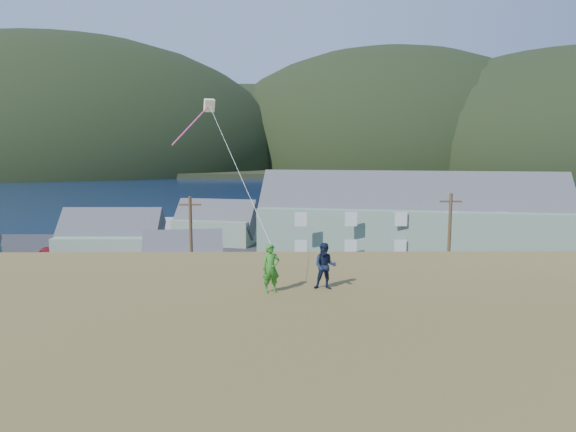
{
  "coord_description": "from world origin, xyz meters",
  "views": [
    {
      "loc": [
        3.2,
        -35.48,
        11.86
      ],
      "look_at": [
        3.46,
        -12.13,
        8.8
      ],
      "focal_mm": 32.0,
      "sensor_mm": 36.0,
      "label": 1
    }
  ],
  "objects_px": {
    "wharf": "(221,226)",
    "shed_palegreen_far": "(216,223)",
    "shed_white": "(183,258)",
    "kite_flyer_green": "(271,268)",
    "kite_flyer_navy": "(325,266)",
    "lodge": "(410,218)",
    "shed_palegreen_near": "(111,241)"
  },
  "relations": [
    {
      "from": "shed_palegreen_near",
      "to": "kite_flyer_navy",
      "type": "relative_size",
      "value": 6.39
    },
    {
      "from": "lodge",
      "to": "kite_flyer_navy",
      "type": "distance_m",
      "value": 40.47
    },
    {
      "from": "shed_white",
      "to": "kite_flyer_green",
      "type": "height_order",
      "value": "kite_flyer_green"
    },
    {
      "from": "shed_palegreen_near",
      "to": "lodge",
      "type": "bearing_deg",
      "value": 8.62
    },
    {
      "from": "lodge",
      "to": "kite_flyer_navy",
      "type": "bearing_deg",
      "value": -97.0
    },
    {
      "from": "wharf",
      "to": "shed_palegreen_near",
      "type": "xyz_separation_m",
      "value": [
        -7.94,
        -24.89,
        2.27
      ]
    },
    {
      "from": "shed_palegreen_near",
      "to": "kite_flyer_navy",
      "type": "distance_m",
      "value": 38.98
    },
    {
      "from": "kite_flyer_green",
      "to": "kite_flyer_navy",
      "type": "relative_size",
      "value": 1.02
    },
    {
      "from": "kite_flyer_green",
      "to": "shed_palegreen_near",
      "type": "bearing_deg",
      "value": 99.5
    },
    {
      "from": "lodge",
      "to": "wharf",
      "type": "bearing_deg",
      "value": 149.37
    },
    {
      "from": "wharf",
      "to": "kite_flyer_navy",
      "type": "bearing_deg",
      "value": -79.75
    },
    {
      "from": "shed_white",
      "to": "shed_palegreen_far",
      "type": "xyz_separation_m",
      "value": [
        0.54,
        18.64,
        0.43
      ]
    },
    {
      "from": "shed_white",
      "to": "kite_flyer_navy",
      "type": "bearing_deg",
      "value": -78.59
    },
    {
      "from": "shed_palegreen_near",
      "to": "shed_white",
      "type": "height_order",
      "value": "shed_palegreen_near"
    },
    {
      "from": "lodge",
      "to": "kite_flyer_navy",
      "type": "xyz_separation_m",
      "value": [
        -12.41,
        -38.36,
        3.58
      ]
    },
    {
      "from": "wharf",
      "to": "kite_flyer_green",
      "type": "bearing_deg",
      "value": -81.52
    },
    {
      "from": "wharf",
      "to": "kite_flyer_navy",
      "type": "distance_m",
      "value": 60.19
    },
    {
      "from": "kite_flyer_green",
      "to": "shed_white",
      "type": "bearing_deg",
      "value": 89.9
    },
    {
      "from": "shed_palegreen_far",
      "to": "kite_flyer_navy",
      "type": "bearing_deg",
      "value": -65.0
    },
    {
      "from": "wharf",
      "to": "lodge",
      "type": "xyz_separation_m",
      "value": [
        23.03,
        -20.41,
        3.95
      ]
    },
    {
      "from": "shed_white",
      "to": "wharf",
      "type": "bearing_deg",
      "value": 82.09
    },
    {
      "from": "wharf",
      "to": "shed_palegreen_far",
      "type": "distance_m",
      "value": 12.01
    },
    {
      "from": "shed_palegreen_far",
      "to": "kite_flyer_navy",
      "type": "height_order",
      "value": "kite_flyer_navy"
    },
    {
      "from": "shed_white",
      "to": "kite_flyer_green",
      "type": "xyz_separation_m",
      "value": [
        8.49,
        -28.74,
        5.84
      ]
    },
    {
      "from": "shed_palegreen_near",
      "to": "shed_palegreen_far",
      "type": "bearing_deg",
      "value": 56.49
    },
    {
      "from": "wharf",
      "to": "shed_palegreen_far",
      "type": "height_order",
      "value": "shed_palegreen_far"
    },
    {
      "from": "shed_palegreen_far",
      "to": "kite_flyer_navy",
      "type": "distance_m",
      "value": 48.29
    },
    {
      "from": "shed_palegreen_near",
      "to": "shed_white",
      "type": "relative_size",
      "value": 1.31
    },
    {
      "from": "wharf",
      "to": "shed_palegreen_near",
      "type": "relative_size",
      "value": 2.61
    },
    {
      "from": "kite_flyer_navy",
      "to": "shed_white",
      "type": "bearing_deg",
      "value": 116.86
    },
    {
      "from": "lodge",
      "to": "shed_palegreen_far",
      "type": "xyz_separation_m",
      "value": [
        -22.16,
        8.63,
        -1.81
      ]
    },
    {
      "from": "wharf",
      "to": "shed_white",
      "type": "bearing_deg",
      "value": -89.37
    }
  ]
}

